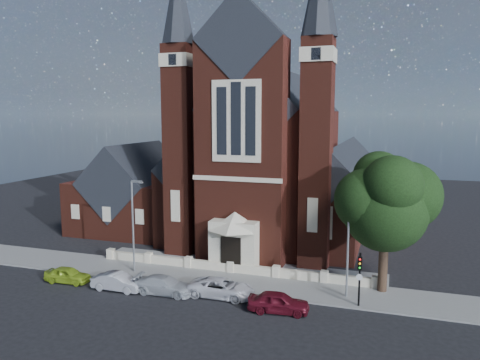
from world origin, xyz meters
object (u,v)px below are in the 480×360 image
object	(u,v)px
street_lamp_right	(349,238)
car_dark_red	(279,302)
street_tree	(387,204)
car_silver_a	(118,282)
car_lime_van	(68,275)
car_white_suv	(222,288)
car_silver_b	(164,285)
street_lamp_left	(134,221)
parish_hall	(136,195)
traffic_signal	(360,273)
church	(277,161)

from	to	relation	value
street_lamp_right	car_dark_red	distance (m)	7.09
street_tree	car_silver_a	world-z (taller)	street_tree
car_lime_van	car_white_suv	distance (m)	13.00
car_silver_b	street_lamp_left	bearing A→B (deg)	51.35
parish_hall	car_white_suv	distance (m)	24.14
street_lamp_right	traffic_signal	xyz separation A→B (m)	(0.91, -1.57, -2.02)
street_lamp_left	street_lamp_right	size ratio (longest dim) A/B	1.00
street_tree	traffic_signal	xyz separation A→B (m)	(-1.60, -3.28, -4.38)
street_tree	traffic_signal	bearing A→B (deg)	-115.95
traffic_signal	car_silver_a	distance (m)	18.30
parish_hall	car_silver_a	bearing A→B (deg)	-63.56
parish_hall	street_lamp_right	xyz separation A→B (m)	(26.09, -14.00, 0.59)
street_lamp_left	car_silver_a	world-z (taller)	street_lamp_left
church	parish_hall	xyz separation A→B (m)	(-16.00, -4.94, -4.17)
car_silver_b	car_white_suv	size ratio (longest dim) A/B	0.94
parish_hall	car_silver_a	xyz separation A→B (m)	(8.96, -18.01, -3.33)
parish_hall	car_dark_red	size ratio (longest dim) A/B	2.87
parish_hall	car_dark_red	world-z (taller)	parish_hall
street_tree	car_white_suv	world-z (taller)	street_tree
car_dark_red	parish_hall	bearing A→B (deg)	44.26
car_lime_van	car_white_suv	world-z (taller)	car_white_suv
street_lamp_left	car_silver_b	world-z (taller)	street_lamp_left
car_dark_red	street_tree	bearing A→B (deg)	-55.62
car_silver_b	car_white_suv	distance (m)	4.42
car_dark_red	car_lime_van	bearing A→B (deg)	83.11
car_lime_van	street_tree	bearing A→B (deg)	-80.43
street_tree	traffic_signal	world-z (taller)	street_tree
parish_hall	traffic_signal	distance (m)	31.20
street_tree	car_silver_b	world-z (taller)	street_tree
street_lamp_right	car_dark_red	world-z (taller)	street_lamp_right
church	car_dark_red	size ratio (longest dim) A/B	8.20
traffic_signal	car_silver_a	size ratio (longest dim) A/B	0.97
street_lamp_left	car_lime_van	world-z (taller)	street_lamp_left
parish_hall	traffic_signal	size ratio (longest dim) A/B	3.05
street_lamp_left	street_lamp_right	distance (m)	18.00
parish_hall	car_silver_b	xyz separation A→B (m)	(12.74, -17.55, -3.33)
parish_hall	street_lamp_left	size ratio (longest dim) A/B	1.51
street_tree	car_dark_red	xyz separation A→B (m)	(-6.81, -5.80, -6.23)
car_silver_a	car_dark_red	world-z (taller)	car_dark_red
traffic_signal	car_silver_b	size ratio (longest dim) A/B	0.85
parish_hall	street_lamp_left	distance (m)	16.18
street_tree	traffic_signal	size ratio (longest dim) A/B	2.67
church	car_white_suv	world-z (taller)	church
car_lime_van	car_white_suv	xyz separation A→B (m)	(12.95, 1.10, 0.05)
traffic_signal	car_silver_a	world-z (taller)	traffic_signal
traffic_signal	car_silver_b	distance (m)	14.52
church	street_lamp_right	xyz separation A→B (m)	(10.09, -18.94, -3.59)
church	car_lime_van	bearing A→B (deg)	-117.53
parish_hall	street_tree	bearing A→B (deg)	-23.26
car_lime_van	street_lamp_left	bearing A→B (deg)	-49.13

